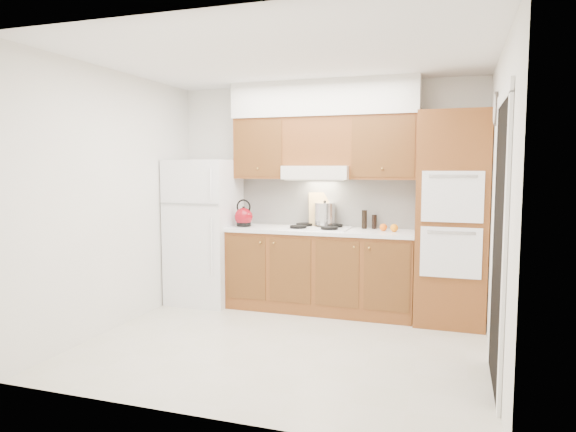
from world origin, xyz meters
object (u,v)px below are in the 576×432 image
object	(u,v)px
fridge	(205,231)
kettle	(244,217)
stock_pot	(325,214)
oven_cabinet	(452,219)

from	to	relation	value
fridge	kettle	xyz separation A→B (m)	(0.52, -0.02, 0.20)
stock_pot	kettle	bearing A→B (deg)	-165.58
fridge	kettle	size ratio (longest dim) A/B	8.11
oven_cabinet	fridge	bearing A→B (deg)	-179.30
oven_cabinet	stock_pot	world-z (taller)	oven_cabinet
kettle	stock_pot	distance (m)	0.95
stock_pot	fridge	bearing A→B (deg)	-171.31
fridge	oven_cabinet	bearing A→B (deg)	0.70
oven_cabinet	stock_pot	size ratio (longest dim) A/B	8.99
fridge	oven_cabinet	xyz separation A→B (m)	(2.85, 0.03, 0.24)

